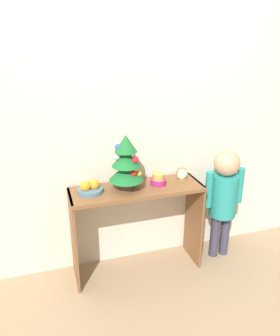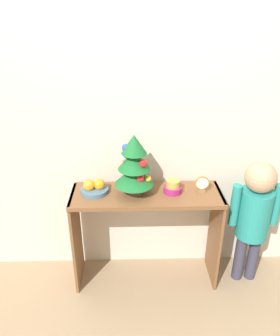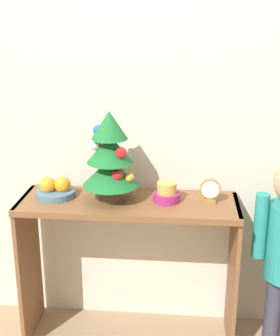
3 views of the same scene
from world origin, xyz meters
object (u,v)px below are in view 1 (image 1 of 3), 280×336
object	(u,v)px
fruit_bowl	(90,188)
child_figure	(224,192)
desk_clock	(182,175)
mini_tree	(126,163)
singing_bowl	(158,180)

from	to	relation	value
fruit_bowl	child_figure	size ratio (longest dim) A/B	0.19
fruit_bowl	desk_clock	world-z (taller)	desk_clock
mini_tree	fruit_bowl	world-z (taller)	mini_tree
fruit_bowl	mini_tree	bearing A→B (deg)	-5.67
desk_clock	singing_bowl	bearing A→B (deg)	-179.38
singing_bowl	child_figure	world-z (taller)	child_figure
desk_clock	child_figure	xyz separation A→B (m)	(0.40, -0.04, -0.20)
mini_tree	singing_bowl	world-z (taller)	mini_tree
singing_bowl	desk_clock	world-z (taller)	desk_clock
mini_tree	child_figure	bearing A→B (deg)	-1.74
singing_bowl	desk_clock	distance (m)	0.21
fruit_bowl	desk_clock	bearing A→B (deg)	-0.81
fruit_bowl	desk_clock	xyz separation A→B (m)	(0.77, -0.01, 0.02)
fruit_bowl	child_figure	distance (m)	1.18
mini_tree	singing_bowl	distance (m)	0.33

